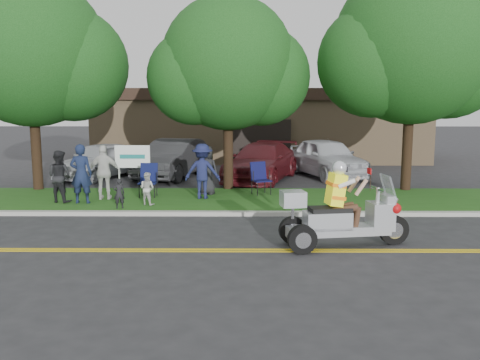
{
  "coord_description": "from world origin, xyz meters",
  "views": [
    {
      "loc": [
        1.08,
        -11.39,
        3.24
      ],
      "look_at": [
        0.98,
        2.0,
        1.21
      ],
      "focal_mm": 38.0,
      "sensor_mm": 36.0,
      "label": 1
    }
  ],
  "objects_px": {
    "spectator_adult_left": "(81,174)",
    "parked_car_far_right": "(326,157)",
    "spectator_adult_right": "(104,172)",
    "parked_car_far_left": "(99,160)",
    "lawn_chair_b": "(260,176)",
    "parked_car_mid": "(163,163)",
    "parked_car_right": "(261,162)",
    "trike_scooter": "(340,217)",
    "spectator_adult_mid": "(60,176)",
    "lawn_chair_a": "(149,178)",
    "parked_car_left": "(174,159)"
  },
  "relations": [
    {
      "from": "parked_car_left",
      "to": "trike_scooter",
      "type": "bearing_deg",
      "value": -48.52
    },
    {
      "from": "spectator_adult_mid",
      "to": "parked_car_far_right",
      "type": "height_order",
      "value": "spectator_adult_mid"
    },
    {
      "from": "lawn_chair_a",
      "to": "parked_car_far_left",
      "type": "distance_m",
      "value": 5.77
    },
    {
      "from": "trike_scooter",
      "to": "spectator_adult_left",
      "type": "xyz_separation_m",
      "value": [
        -7.29,
        4.52,
        0.35
      ]
    },
    {
      "from": "lawn_chair_a",
      "to": "spectator_adult_left",
      "type": "distance_m",
      "value": 2.27
    },
    {
      "from": "spectator_adult_mid",
      "to": "spectator_adult_right",
      "type": "xyz_separation_m",
      "value": [
        1.3,
        0.5,
        0.07
      ]
    },
    {
      "from": "spectator_adult_left",
      "to": "spectator_adult_right",
      "type": "bearing_deg",
      "value": -131.08
    },
    {
      "from": "spectator_adult_right",
      "to": "parked_car_mid",
      "type": "relative_size",
      "value": 0.4
    },
    {
      "from": "parked_car_right",
      "to": "parked_car_far_right",
      "type": "relative_size",
      "value": 1.07
    },
    {
      "from": "lawn_chair_a",
      "to": "parked_car_far_left",
      "type": "height_order",
      "value": "parked_car_far_left"
    },
    {
      "from": "spectator_adult_mid",
      "to": "parked_car_far_right",
      "type": "distance_m",
      "value": 11.5
    },
    {
      "from": "parked_car_right",
      "to": "lawn_chair_b",
      "type": "bearing_deg",
      "value": -73.83
    },
    {
      "from": "lawn_chair_b",
      "to": "parked_car_right",
      "type": "bearing_deg",
      "value": 63.66
    },
    {
      "from": "spectator_adult_right",
      "to": "parked_car_left",
      "type": "height_order",
      "value": "spectator_adult_right"
    },
    {
      "from": "lawn_chair_b",
      "to": "parked_car_right",
      "type": "relative_size",
      "value": 0.21
    },
    {
      "from": "parked_car_far_left",
      "to": "parked_car_left",
      "type": "bearing_deg",
      "value": 26.12
    },
    {
      "from": "trike_scooter",
      "to": "spectator_adult_mid",
      "type": "bearing_deg",
      "value": 140.66
    },
    {
      "from": "lawn_chair_b",
      "to": "parked_car_mid",
      "type": "xyz_separation_m",
      "value": [
        -4.13,
        4.84,
        -0.1
      ]
    },
    {
      "from": "parked_car_far_left",
      "to": "parked_car_far_right",
      "type": "bearing_deg",
      "value": 25.88
    },
    {
      "from": "spectator_adult_mid",
      "to": "lawn_chair_a",
      "type": "bearing_deg",
      "value": -138.52
    },
    {
      "from": "spectator_adult_left",
      "to": "parked_car_left",
      "type": "relative_size",
      "value": 0.37
    },
    {
      "from": "spectator_adult_mid",
      "to": "parked_car_far_left",
      "type": "height_order",
      "value": "spectator_adult_mid"
    },
    {
      "from": "lawn_chair_a",
      "to": "spectator_adult_right",
      "type": "bearing_deg",
      "value": -157.37
    },
    {
      "from": "parked_car_far_left",
      "to": "spectator_adult_right",
      "type": "bearing_deg",
      "value": -49.51
    },
    {
      "from": "parked_car_mid",
      "to": "parked_car_right",
      "type": "bearing_deg",
      "value": -9.19
    },
    {
      "from": "trike_scooter",
      "to": "parked_car_mid",
      "type": "height_order",
      "value": "trike_scooter"
    },
    {
      "from": "lawn_chair_b",
      "to": "spectator_adult_right",
      "type": "height_order",
      "value": "spectator_adult_right"
    },
    {
      "from": "parked_car_far_right",
      "to": "spectator_adult_mid",
      "type": "bearing_deg",
      "value": -163.96
    },
    {
      "from": "lawn_chair_b",
      "to": "parked_car_left",
      "type": "bearing_deg",
      "value": 104.9
    },
    {
      "from": "spectator_adult_right",
      "to": "parked_car_far_left",
      "type": "xyz_separation_m",
      "value": [
        -1.71,
        5.46,
        -0.22
      ]
    },
    {
      "from": "trike_scooter",
      "to": "parked_car_left",
      "type": "relative_size",
      "value": 0.6
    },
    {
      "from": "lawn_chair_b",
      "to": "spectator_adult_right",
      "type": "distance_m",
      "value": 5.24
    },
    {
      "from": "lawn_chair_b",
      "to": "trike_scooter",
      "type": "bearing_deg",
      "value": -99.15
    },
    {
      "from": "trike_scooter",
      "to": "parked_car_far_right",
      "type": "xyz_separation_m",
      "value": [
        1.48,
        11.14,
        0.17
      ]
    },
    {
      "from": "lawn_chair_a",
      "to": "spectator_adult_mid",
      "type": "bearing_deg",
      "value": -158.12
    },
    {
      "from": "lawn_chair_a",
      "to": "lawn_chair_b",
      "type": "relative_size",
      "value": 1.01
    },
    {
      "from": "spectator_adult_right",
      "to": "parked_car_left",
      "type": "bearing_deg",
      "value": -110.66
    },
    {
      "from": "spectator_adult_left",
      "to": "parked_car_far_right",
      "type": "xyz_separation_m",
      "value": [
        8.77,
        6.61,
        -0.19
      ]
    },
    {
      "from": "parked_car_far_left",
      "to": "parked_car_left",
      "type": "xyz_separation_m",
      "value": [
        3.2,
        0.17,
        0.06
      ]
    },
    {
      "from": "parked_car_mid",
      "to": "trike_scooter",
      "type": "bearing_deg",
      "value": -58.07
    },
    {
      "from": "spectator_adult_left",
      "to": "parked_car_far_right",
      "type": "relative_size",
      "value": 0.37
    },
    {
      "from": "lawn_chair_b",
      "to": "parked_car_right",
      "type": "xyz_separation_m",
      "value": [
        0.18,
        3.78,
        0.05
      ]
    },
    {
      "from": "trike_scooter",
      "to": "lawn_chair_a",
      "type": "relative_size",
      "value": 2.7
    },
    {
      "from": "trike_scooter",
      "to": "parked_car_right",
      "type": "relative_size",
      "value": 0.56
    },
    {
      "from": "spectator_adult_left",
      "to": "parked_car_mid",
      "type": "distance_m",
      "value": 6.77
    },
    {
      "from": "spectator_adult_mid",
      "to": "parked_car_right",
      "type": "distance_m",
      "value": 8.5
    },
    {
      "from": "parked_car_right",
      "to": "spectator_adult_mid",
      "type": "bearing_deg",
      "value": -122.07
    },
    {
      "from": "parked_car_mid",
      "to": "spectator_adult_mid",
      "type": "bearing_deg",
      "value": -105.1
    },
    {
      "from": "lawn_chair_a",
      "to": "parked_car_left",
      "type": "height_order",
      "value": "parked_car_left"
    },
    {
      "from": "spectator_adult_right",
      "to": "parked_car_left",
      "type": "relative_size",
      "value": 0.35
    }
  ]
}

